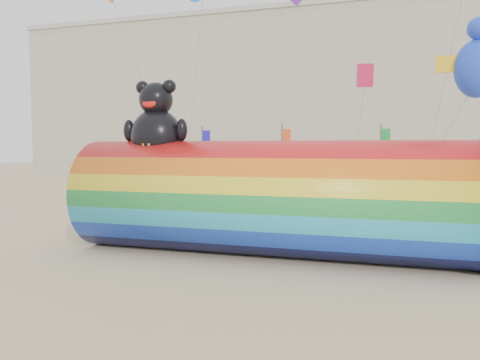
% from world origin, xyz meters
% --- Properties ---
extents(ground, '(160.00, 160.00, 0.00)m').
position_xyz_m(ground, '(0.00, 0.00, 0.00)').
color(ground, '#CCB58C').
rests_on(ground, ground).
extents(hotel_building, '(60.40, 15.40, 20.60)m').
position_xyz_m(hotel_building, '(-12.00, 45.95, 10.31)').
color(hotel_building, '#B7AD99').
rests_on(hotel_building, ground).
extents(windsock_assembly, '(13.51, 4.11, 6.23)m').
position_xyz_m(windsock_assembly, '(2.23, -0.71, 2.07)').
color(windsock_assembly, red).
rests_on(windsock_assembly, ground).
extents(festival_banners, '(12.80, 1.34, 5.20)m').
position_xyz_m(festival_banners, '(-0.22, 14.71, 2.64)').
color(festival_banners, '#59595E').
rests_on(festival_banners, ground).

